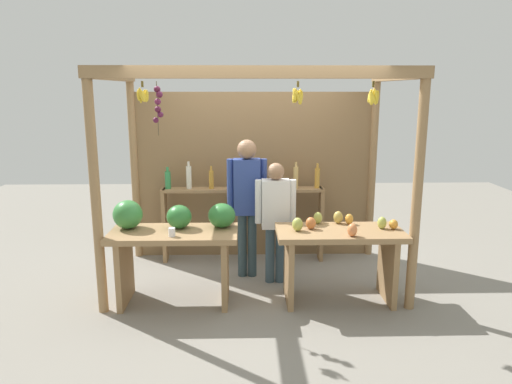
% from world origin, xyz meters
% --- Properties ---
extents(ground_plane, '(12.00, 12.00, 0.00)m').
position_xyz_m(ground_plane, '(0.00, 0.00, 0.00)').
color(ground_plane, gray).
rests_on(ground_plane, ground).
extents(market_stall, '(3.35, 1.81, 2.50)m').
position_xyz_m(market_stall, '(-0.00, 0.42, 1.43)').
color(market_stall, '#99754C').
rests_on(market_stall, ground).
extents(fruit_counter_left, '(1.41, 0.65, 1.11)m').
position_xyz_m(fruit_counter_left, '(-0.90, -0.59, 0.73)').
color(fruit_counter_left, '#99754C').
rests_on(fruit_counter_left, ground).
extents(fruit_counter_right, '(1.36, 0.64, 0.95)m').
position_xyz_m(fruit_counter_right, '(0.89, -0.63, 0.60)').
color(fruit_counter_right, '#99754C').
rests_on(fruit_counter_right, ground).
extents(bottle_shelf_unit, '(2.15, 0.22, 1.36)m').
position_xyz_m(bottle_shelf_unit, '(-0.16, 0.64, 0.82)').
color(bottle_shelf_unit, '#99754C').
rests_on(bottle_shelf_unit, ground).
extents(vendor_man, '(0.48, 0.23, 1.70)m').
position_xyz_m(vendor_man, '(-0.10, 0.08, 1.03)').
color(vendor_man, '#30444D').
rests_on(vendor_man, ground).
extents(vendor_woman, '(0.48, 0.20, 1.45)m').
position_xyz_m(vendor_woman, '(0.23, -0.11, 0.86)').
color(vendor_woman, '#3A5263').
rests_on(vendor_woman, ground).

